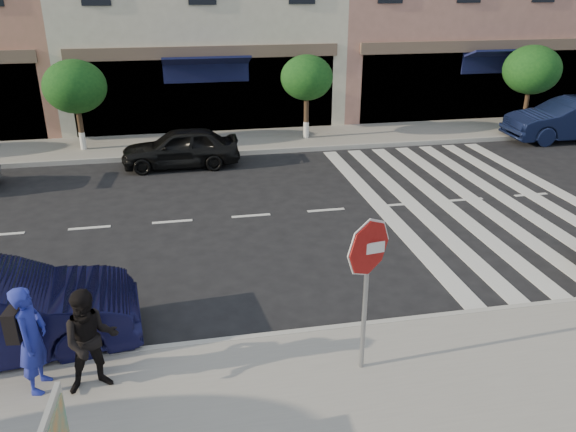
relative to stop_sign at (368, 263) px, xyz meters
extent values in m
plane|color=black|center=(-0.82, 2.62, -1.95)|extent=(120.00, 120.00, 0.00)
cube|color=gray|center=(-0.82, -1.13, -1.87)|extent=(60.00, 4.50, 0.15)
cube|color=gray|center=(-0.82, 13.62, -1.87)|extent=(60.00, 3.00, 0.15)
cylinder|color=#473323|center=(-5.82, 13.42, -1.00)|extent=(0.18, 0.18, 1.60)
cylinder|color=silver|center=(-5.82, 13.42, -1.50)|extent=(0.20, 0.20, 0.60)
ellipsoid|color=#124015|center=(-5.82, 13.42, 0.37)|extent=(2.10, 2.10, 1.79)
cylinder|color=#473323|center=(2.18, 13.42, -0.95)|extent=(0.18, 0.18, 1.71)
cylinder|color=silver|center=(2.18, 13.42, -1.50)|extent=(0.20, 0.20, 0.60)
ellipsoid|color=#124015|center=(2.18, 13.42, 0.43)|extent=(1.90, 1.90, 1.62)
cylinder|color=#473323|center=(11.18, 13.42, -0.97)|extent=(0.18, 0.18, 1.65)
cylinder|color=silver|center=(11.18, 13.42, -1.50)|extent=(0.20, 0.20, 0.60)
ellipsoid|color=#124015|center=(11.18, 13.42, 0.46)|extent=(2.20, 2.20, 1.87)
cylinder|color=gray|center=(0.00, 0.02, -0.68)|extent=(0.08, 0.08, 2.24)
cylinder|color=white|center=(0.00, 0.01, 0.23)|extent=(0.87, 0.14, 0.87)
cylinder|color=#9E1411|center=(0.00, -0.01, 0.23)|extent=(0.81, 0.15, 0.81)
cube|color=white|center=(0.00, -0.04, 0.23)|extent=(0.46, 0.09, 0.16)
imported|color=#222B9B|center=(-4.71, 0.47, -0.97)|extent=(0.48, 0.65, 1.65)
imported|color=black|center=(-3.90, 0.31, -1.00)|extent=(0.88, 0.74, 1.59)
imported|color=black|center=(-2.48, 11.19, -1.31)|extent=(3.75, 1.52, 1.27)
imported|color=black|center=(11.98, 11.72, -1.16)|extent=(4.84, 1.87, 1.57)
camera|label=1|loc=(-2.45, -6.66, 3.66)|focal=35.00mm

